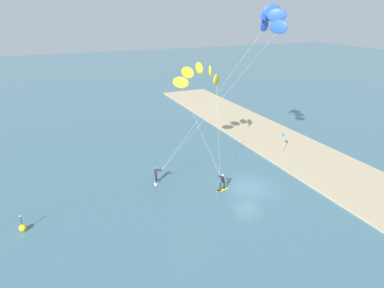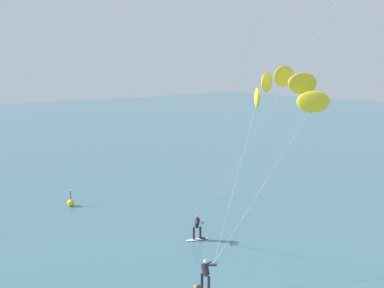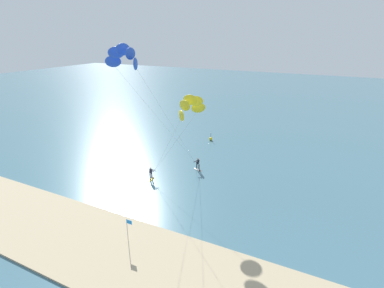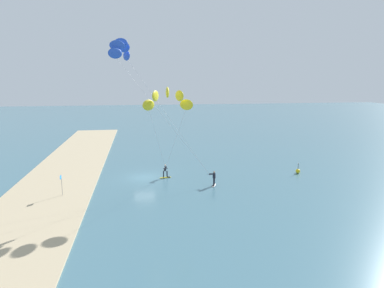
% 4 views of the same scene
% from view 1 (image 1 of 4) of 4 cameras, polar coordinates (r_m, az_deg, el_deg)
% --- Properties ---
extents(ground_plane, '(240.00, 240.00, 0.00)m').
position_cam_1_polar(ground_plane, '(32.60, 9.53, -7.32)').
color(ground_plane, '#426B7A').
extents(sand_strip, '(80.00, 8.93, 0.16)m').
position_cam_1_polar(sand_strip, '(38.52, 22.12, -3.85)').
color(sand_strip, tan).
rests_on(sand_strip, ground).
extents(kitesurfer_nearshore, '(6.65, 5.22, 11.07)m').
position_cam_1_polar(kitesurfer_nearshore, '(33.02, 1.35, 10.94)').
color(kitesurfer_nearshore, yellow).
rests_on(kitesurfer_nearshore, ground).
extents(kitesurfer_mid_water, '(6.29, 11.64, 16.19)m').
position_cam_1_polar(kitesurfer_mid_water, '(30.91, 12.41, 18.87)').
color(kitesurfer_mid_water, white).
rests_on(kitesurfer_mid_water, ground).
extents(marker_buoy, '(0.56, 0.56, 1.38)m').
position_cam_1_polar(marker_buoy, '(29.31, -26.81, -12.55)').
color(marker_buoy, yellow).
rests_on(marker_buoy, ground).
extents(beach_flag, '(0.57, 0.05, 2.20)m').
position_cam_1_polar(beach_flag, '(40.72, 15.29, 0.88)').
color(beach_flag, gray).
rests_on(beach_flag, sand_strip).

